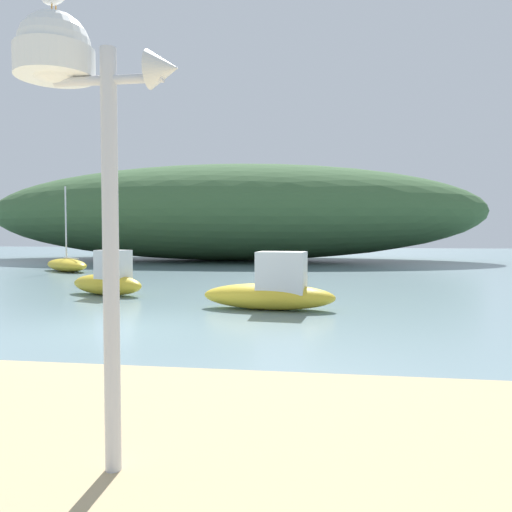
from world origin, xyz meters
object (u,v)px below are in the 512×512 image
Objects in this scene: motorboat_far_left at (272,289)px; motorboat_centre_water at (109,279)px; sailboat_off_point at (67,265)px; mast_structure at (71,88)px.

motorboat_far_left reaches higher than motorboat_centre_water.
motorboat_centre_water is at bearing -54.38° from sailboat_off_point.
mast_structure is 24.02m from sailboat_off_point.
mast_structure is at bearing -60.64° from sailboat_off_point.
motorboat_far_left is at bearing 87.52° from mast_structure.
motorboat_centre_water is 11.29m from sailboat_off_point.
sailboat_off_point reaches higher than motorboat_far_left.
sailboat_off_point is at bearing 136.67° from motorboat_far_left.
sailboat_off_point is (-11.70, 20.81, -2.70)m from mast_structure.
mast_structure reaches higher than motorboat_centre_water.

